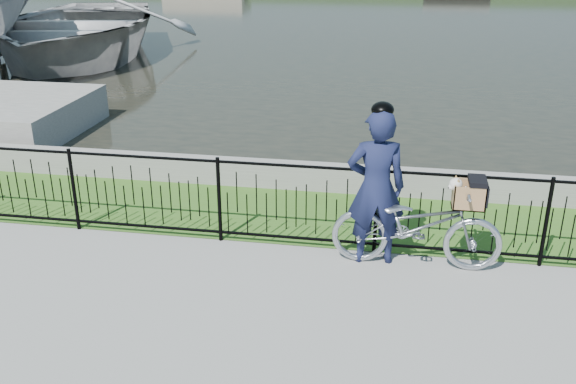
# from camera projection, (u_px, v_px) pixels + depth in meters

# --- Properties ---
(ground) EXTENTS (120.00, 120.00, 0.00)m
(ground) POSITION_uv_depth(u_px,v_px,m) (272.00, 314.00, 6.82)
(ground) COLOR gray
(ground) RESTS_ON ground
(grass_strip) EXTENTS (60.00, 2.00, 0.01)m
(grass_strip) POSITION_uv_depth(u_px,v_px,m) (307.00, 214.00, 9.18)
(grass_strip) COLOR #39641F
(grass_strip) RESTS_ON ground
(quay_wall) EXTENTS (60.00, 0.30, 0.40)m
(quay_wall) POSITION_uv_depth(u_px,v_px,m) (316.00, 177.00, 10.02)
(quay_wall) COLOR gray
(quay_wall) RESTS_ON ground
(fence) EXTENTS (14.00, 0.06, 1.15)m
(fence) POSITION_uv_depth(u_px,v_px,m) (296.00, 205.00, 8.06)
(fence) COLOR black
(fence) RESTS_ON ground
(bicycle_rig) EXTENTS (2.01, 0.70, 1.19)m
(bicycle_rig) POSITION_uv_depth(u_px,v_px,m) (417.00, 225.00, 7.62)
(bicycle_rig) COLOR #ADB0B9
(bicycle_rig) RESTS_ON ground
(cyclist) EXTENTS (0.76, 0.56, 1.99)m
(cyclist) POSITION_uv_depth(u_px,v_px,m) (376.00, 186.00, 7.57)
(cyclist) COLOR #161B3C
(cyclist) RESTS_ON ground
(boat_far) EXTENTS (8.55, 10.69, 1.97)m
(boat_far) POSITION_uv_depth(u_px,v_px,m) (73.00, 27.00, 19.57)
(boat_far) COLOR #A7A7A7
(boat_far) RESTS_ON water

